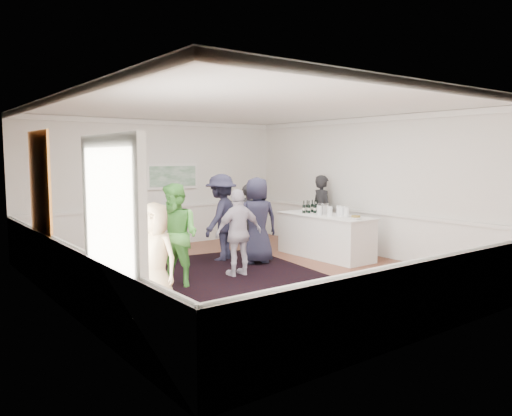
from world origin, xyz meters
TOP-DOWN VIEW (x-y plane):
  - floor at (0.00, 0.00)m, footprint 8.00×8.00m
  - ceiling at (0.00, 0.00)m, footprint 7.00×8.00m
  - wall_left at (-3.50, 0.00)m, footprint 0.02×8.00m
  - wall_right at (3.50, 0.00)m, footprint 0.02×8.00m
  - wall_back at (0.00, 4.00)m, footprint 7.00×0.02m
  - wall_front at (0.00, -4.00)m, footprint 7.00×0.02m
  - wainscoting at (0.00, 0.00)m, footprint 7.00×8.00m
  - mirror at (-3.45, 1.30)m, footprint 0.05×1.25m
  - doorway at (-3.45, -1.90)m, footprint 0.10×1.78m
  - landscape_painting at (0.40, 3.95)m, footprint 1.44×0.06m
  - area_rug at (-0.12, 0.43)m, footprint 3.48×4.27m
  - serving_table at (2.43, 0.45)m, footprint 0.91×2.39m
  - bartender at (3.20, 1.34)m, footprint 0.56×0.74m
  - guest_tan at (-2.52, -1.08)m, footprint 0.83×0.96m
  - guest_green at (-1.50, 0.17)m, footprint 1.00×1.09m
  - guest_lilac at (-0.19, 0.14)m, footprint 1.01×0.48m
  - guest_dark_a at (0.34, 1.56)m, footprint 1.42×1.25m
  - guest_dark_b at (1.31, 1.95)m, footprint 0.61×0.42m
  - guest_navy at (0.77, 0.83)m, footprint 1.04×0.83m
  - wine_bottles at (2.46, 0.97)m, footprint 0.45×0.27m
  - juice_pitchers at (2.42, 0.13)m, footprint 0.41×0.69m
  - ice_bucket at (2.51, 0.61)m, footprint 0.26×0.26m
  - nut_bowl at (2.39, -0.49)m, footprint 0.24×0.24m

SIDE VIEW (x-z plane):
  - floor at x=0.00m, z-range 0.00..0.00m
  - area_rug at x=-0.12m, z-range 0.00..0.02m
  - serving_table at x=2.43m, z-range 0.00..0.97m
  - wainscoting at x=0.00m, z-range 0.00..1.00m
  - guest_dark_b at x=1.31m, z-range 0.00..1.63m
  - guest_tan at x=-2.52m, z-range 0.00..1.65m
  - guest_lilac at x=-0.19m, z-range 0.00..1.68m
  - bartender at x=3.20m, z-range 0.00..1.82m
  - guest_green at x=-1.50m, z-range 0.00..1.83m
  - guest_navy at x=0.77m, z-range 0.00..1.86m
  - guest_dark_a at x=0.34m, z-range 0.00..1.91m
  - nut_bowl at x=2.39m, z-range 0.97..1.04m
  - ice_bucket at x=2.51m, z-range 0.96..1.21m
  - juice_pitchers at x=2.42m, z-range 0.97..1.21m
  - wine_bottles at x=2.46m, z-range 0.97..1.28m
  - doorway at x=-3.45m, z-range 0.14..2.70m
  - wall_left at x=-3.50m, z-range 0.00..3.20m
  - wall_right at x=3.50m, z-range 0.00..3.20m
  - wall_back at x=0.00m, z-range 0.00..3.20m
  - wall_front at x=0.00m, z-range 0.00..3.20m
  - landscape_painting at x=0.40m, z-range 1.45..2.11m
  - mirror at x=-3.45m, z-range 0.88..2.73m
  - ceiling at x=0.00m, z-range 3.19..3.21m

